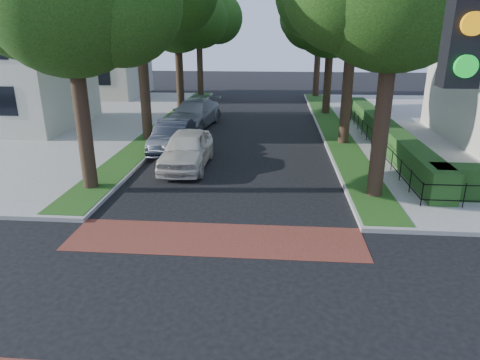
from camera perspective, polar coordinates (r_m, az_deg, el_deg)
name	(u,v)px	position (r m, az deg, el deg)	size (l,w,h in m)	color
ground	(197,302)	(10.45, -5.72, -15.87)	(120.00, 120.00, 0.00)	black
crosswalk_far	(216,239)	(13.15, -3.26, -7.86)	(9.00, 2.20, 0.01)	maroon
grass_strip_ne	(332,127)	(28.34, 12.18, 6.97)	(1.60, 29.80, 0.02)	#194513
grass_strip_nw	(167,124)	(28.98, -9.68, 7.40)	(1.60, 29.80, 0.02)	#194513
tree_right_far	(333,17)	(32.85, 12.28, 20.47)	(7.25, 6.23, 9.74)	black
tree_right_back	(321,16)	(41.81, 10.73, 20.72)	(7.50, 6.45, 10.20)	black
tree_left_far	(179,14)	(33.38, -8.16, 21.04)	(7.00, 6.02, 9.86)	black
tree_left_back	(200,14)	(42.24, -5.36, 21.13)	(7.75, 6.66, 10.44)	black
hedge_main_road	(385,133)	(24.71, 18.73, 6.00)	(1.00, 18.00, 1.20)	#234919
fence_main_road	(369,135)	(24.56, 16.88, 5.76)	(0.06, 18.00, 0.90)	black
house_left_far	(91,42)	(43.89, -19.26, 17.03)	(10.00, 9.00, 10.14)	beige
parked_car_front	(187,149)	(19.84, -7.12, 4.10)	(2.01, 4.99, 1.70)	silver
parked_car_middle	(173,136)	(22.71, -8.98, 5.78)	(1.66, 4.77, 1.57)	black
parked_car_rear	(194,114)	(28.48, -6.19, 8.79)	(2.41, 5.92, 1.72)	gray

